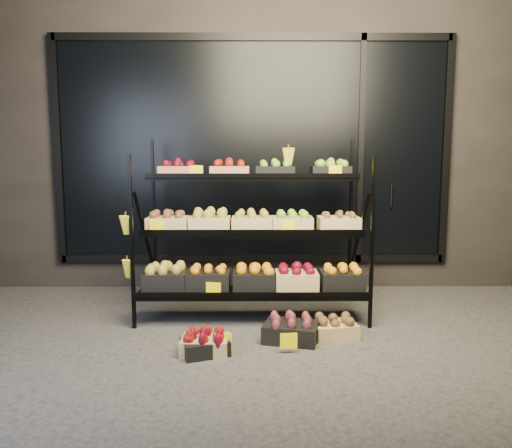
{
  "coord_description": "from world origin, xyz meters",
  "views": [
    {
      "loc": [
        0.01,
        -4.01,
        1.46
      ],
      "look_at": [
        0.03,
        0.55,
        0.87
      ],
      "focal_mm": 35.0,
      "sensor_mm": 36.0,
      "label": 1
    }
  ],
  "objects_px": {
    "floor_crate_midleft": "(205,344)",
    "floor_crate_midright": "(334,327)",
    "floor_crate_left": "(205,342)",
    "display_rack": "(252,232)"
  },
  "relations": [
    {
      "from": "display_rack",
      "to": "floor_crate_left",
      "type": "bearing_deg",
      "value": -109.69
    },
    {
      "from": "floor_crate_left",
      "to": "floor_crate_midright",
      "type": "bearing_deg",
      "value": 20.04
    },
    {
      "from": "display_rack",
      "to": "floor_crate_midright",
      "type": "xyz_separation_m",
      "value": [
        0.68,
        -0.65,
        -0.7
      ]
    },
    {
      "from": "floor_crate_left",
      "to": "display_rack",
      "type": "bearing_deg",
      "value": 72.59
    },
    {
      "from": "floor_crate_midleft",
      "to": "floor_crate_midright",
      "type": "height_order",
      "value": "floor_crate_midright"
    },
    {
      "from": "floor_crate_midleft",
      "to": "floor_crate_midright",
      "type": "xyz_separation_m",
      "value": [
        1.03,
        0.36,
        0.0
      ]
    },
    {
      "from": "floor_crate_left",
      "to": "floor_crate_midleft",
      "type": "xyz_separation_m",
      "value": [
        0.0,
        -0.03,
        -0.0
      ]
    },
    {
      "from": "display_rack",
      "to": "floor_crate_midright",
      "type": "distance_m",
      "value": 1.18
    },
    {
      "from": "floor_crate_left",
      "to": "floor_crate_midright",
      "type": "relative_size",
      "value": 0.92
    },
    {
      "from": "floor_crate_midleft",
      "to": "floor_crate_midright",
      "type": "distance_m",
      "value": 1.09
    }
  ]
}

